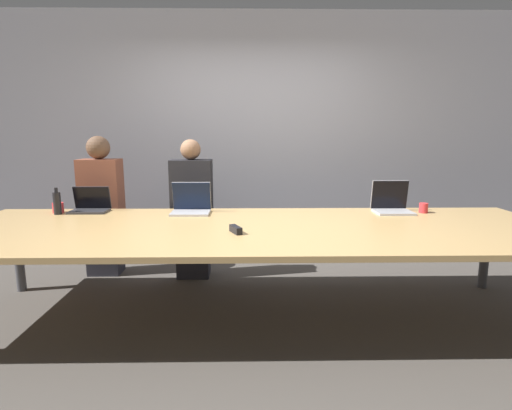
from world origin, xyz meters
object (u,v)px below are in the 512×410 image
laptop_far_midleft (191,204)px  bottle_far_left (57,203)px  cup_far_left (58,208)px  cup_far_right (423,208)px  person_far_midleft (192,212)px  laptop_far_right (391,203)px  stapler (236,230)px  laptop_far_left (91,204)px  person_far_left (102,208)px

laptop_far_midleft → bottle_far_left: size_ratio=1.45×
cup_far_left → cup_far_right: bearing=-1.1°
person_far_midleft → cup_far_right: person_far_midleft is taller
laptop_far_right → stapler: bearing=-151.5°
laptop_far_left → laptop_far_midleft: bearing=-5.0°
cup_far_right → cup_far_left: (-3.28, 0.06, 0.00)m
person_far_midleft → cup_far_right: bearing=-11.3°
laptop_far_midleft → cup_far_right: 2.08m
laptop_far_midleft → cup_far_left: laptop_far_midleft is taller
laptop_far_left → cup_far_left: bearing=-168.9°
person_far_midleft → cup_far_left: 1.21m
person_far_left → stapler: (1.40, -1.24, 0.07)m
person_far_left → cup_far_left: size_ratio=14.97×
laptop_far_midleft → cup_far_left: 1.20m
cup_far_left → bottle_far_left: size_ratio=0.40×
person_far_left → stapler: size_ratio=9.11×
cup_far_right → laptop_far_midleft: bearing=179.0°
bottle_far_left → cup_far_left: bearing=112.4°
person_far_midleft → laptop_far_left: size_ratio=4.20×
laptop_far_midleft → laptop_far_left: laptop_far_midleft is taller
laptop_far_right → stapler: 1.58m
laptop_far_left → stapler: bearing=-31.5°
stapler → cup_far_left: bearing=131.1°
laptop_far_left → stapler: laptop_far_left is taller
cup_far_left → person_far_left: bearing=64.5°
cup_far_left → laptop_far_midleft: bearing=-1.3°
person_far_midleft → cup_far_left: bearing=-162.4°
laptop_far_midleft → laptop_far_left: size_ratio=1.04×
person_far_midleft → laptop_far_left: 0.94m
laptop_far_right → bottle_far_left: 2.97m
cup_far_right → person_far_left: (-3.06, 0.53, -0.09)m
person_far_midleft → laptop_far_left: person_far_midleft is taller
laptop_far_right → person_far_midleft: bearing=168.3°
laptop_far_midleft → laptop_far_right: bearing=0.3°
laptop_far_left → person_far_left: (-0.05, 0.41, -0.11)m
stapler → laptop_far_right: bearing=5.1°
cup_far_right → stapler: 1.81m
laptop_far_right → cup_far_right: 0.28m
bottle_far_left → stapler: bearing=-23.7°
person_far_midleft → laptop_far_midleft: bearing=-83.1°
laptop_far_midleft → cup_far_left: bearing=178.7°
cup_far_right → cup_far_left: 3.28m
laptop_far_right → person_far_left: size_ratio=0.23×
laptop_far_midleft → bottle_far_left: 1.17m
cup_far_right → person_far_left: bearing=170.2°
cup_far_left → laptop_far_left: bearing=11.1°
cup_far_right → stapler: bearing=-156.9°
laptop_far_midleft → cup_far_right: size_ratio=3.89×
laptop_far_right → cup_far_left: (-3.00, 0.02, -0.03)m
laptop_far_right → cup_far_right: laptop_far_right is taller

